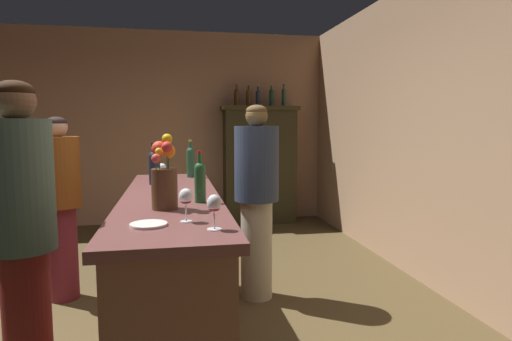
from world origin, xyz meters
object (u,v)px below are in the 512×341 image
object	(u,v)px
cheese_plate	(149,224)
wine_glass_mid	(186,198)
display_bottle_left	(237,96)
patron_tall	(60,201)
wine_bottle_merlot	(191,161)
wine_bottle_rose	(200,180)
wine_glass_front	(162,168)
flower_arrangement	(164,178)
patron_by_cabinet	(22,235)
bartender	(257,194)
wine_bottle_chardonnay	(154,166)
display_bottle_midleft	(249,97)
display_bottle_midright	(271,97)
wine_glass_rear	(214,205)
display_bottle_center	(258,97)
display_cabinet	(259,163)
bar_counter	(172,270)

from	to	relation	value
cheese_plate	wine_glass_mid	bearing A→B (deg)	16.08
wine_glass_mid	display_bottle_left	xyz separation A→B (m)	(0.86, 4.25, 0.75)
patron_tall	wine_bottle_merlot	bearing A→B (deg)	56.51
wine_glass_mid	cheese_plate	distance (m)	0.21
wine_bottle_merlot	wine_glass_mid	world-z (taller)	wine_bottle_merlot
wine_bottle_rose	wine_glass_mid	distance (m)	0.51
wine_glass_front	patron_tall	bearing A→B (deg)	170.45
flower_arrangement	patron_by_cabinet	bearing A→B (deg)	-168.93
display_bottle_left	bartender	distance (m)	2.96
wine_bottle_rose	wine_bottle_merlot	size ratio (longest dim) A/B	0.94
wine_bottle_chardonnay	display_bottle_midleft	xyz separation A→B (m)	(1.24, 2.92, 0.72)
cheese_plate	patron_by_cabinet	xyz separation A→B (m)	(-0.61, 0.25, -0.08)
flower_arrangement	display_bottle_left	bearing A→B (deg)	76.16
wine_glass_mid	patron_by_cabinet	bearing A→B (deg)	165.31
cheese_plate	display_bottle_left	bearing A→B (deg)	76.54
wine_bottle_merlot	flower_arrangement	world-z (taller)	flower_arrangement
bartender	display_bottle_midright	bearing A→B (deg)	-103.44
bartender	wine_glass_rear	bearing A→B (deg)	74.77
display_bottle_midleft	patron_by_cabinet	world-z (taller)	display_bottle_midleft
wine_bottle_rose	display_bottle_left	xyz separation A→B (m)	(0.76, 3.75, 0.73)
wine_bottle_merlot	display_bottle_left	size ratio (longest dim) A/B	1.02
wine_glass_front	display_bottle_midleft	distance (m)	3.00
wine_glass_mid	display_bottle_midleft	size ratio (longest dim) A/B	0.54
wine_glass_mid	display_bottle_center	bearing A→B (deg)	74.52
wine_glass_rear	display_cabinet	bearing A→B (deg)	76.28
wine_bottle_rose	flower_arrangement	world-z (taller)	flower_arrangement
wine_glass_mid	display_bottle_midright	size ratio (longest dim) A/B	0.50
bar_counter	flower_arrangement	world-z (taller)	flower_arrangement
wine_bottle_rose	bar_counter	bearing A→B (deg)	121.07
cheese_plate	wine_glass_rear	bearing A→B (deg)	-24.00
wine_glass_front	display_bottle_center	size ratio (longest dim) A/B	0.45
wine_bottle_rose	display_bottle_center	distance (m)	3.96
display_bottle_left	patron_by_cabinet	size ratio (longest dim) A/B	0.19
wine_glass_front	display_bottle_left	distance (m)	2.94
display_bottle_left	display_cabinet	bearing A→B (deg)	-0.00
wine_bottle_merlot	display_bottle_midright	distance (m)	2.91
wine_glass_mid	patron_by_cabinet	world-z (taller)	patron_by_cabinet
wine_bottle_merlot	wine_glass_rear	xyz separation A→B (m)	(0.03, -1.92, -0.04)
wine_bottle_chardonnay	display_bottle_center	world-z (taller)	display_bottle_center
bar_counter	display_cabinet	world-z (taller)	display_cabinet
display_bottle_midleft	display_bottle_center	size ratio (longest dim) A/B	0.97
bar_counter	display_cabinet	distance (m)	3.71
wine_bottle_rose	wine_bottle_merlot	xyz separation A→B (m)	(-0.01, 1.24, 0.01)
wine_bottle_rose	wine_glass_rear	size ratio (longest dim) A/B	1.96
bar_counter	patron_tall	bearing A→B (deg)	133.72
cheese_plate	patron_tall	distance (m)	1.98
wine_glass_rear	display_bottle_midright	bearing A→B (deg)	74.12
flower_arrangement	wine_glass_mid	bearing A→B (deg)	-72.73
patron_by_cabinet	patron_tall	xyz separation A→B (m)	(-0.20, 1.54, -0.10)
display_bottle_midleft	wine_glass_mid	bearing A→B (deg)	-103.69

